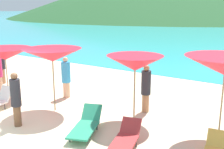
# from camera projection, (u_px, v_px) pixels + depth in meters

# --- Properties ---
(ground_plane) EXTENTS (50.00, 100.00, 0.30)m
(ground_plane) POSITION_uv_depth(u_px,v_px,m) (152.00, 73.00, 16.36)
(ground_plane) COLOR beige
(umbrella_1) EXTENTS (2.28, 2.28, 2.06)m
(umbrella_1) POSITION_uv_depth(u_px,v_px,m) (5.00, 54.00, 10.87)
(umbrella_1) COLOR #9E7F59
(umbrella_1) RESTS_ON ground_plane
(umbrella_2) EXTENTS (2.10, 2.10, 2.25)m
(umbrella_2) POSITION_uv_depth(u_px,v_px,m) (52.00, 55.00, 9.42)
(umbrella_2) COLOR #9E7F59
(umbrella_2) RESTS_ON ground_plane
(umbrella_3) EXTENTS (1.84, 1.84, 2.16)m
(umbrella_3) POSITION_uv_depth(u_px,v_px,m) (135.00, 63.00, 8.55)
(umbrella_3) COLOR #9E7F59
(umbrella_3) RESTS_ON ground_plane
(lounge_chair_0) EXTENTS (0.97, 1.73, 0.61)m
(lounge_chair_0) POSITION_uv_depth(u_px,v_px,m) (125.00, 140.00, 7.04)
(lounge_chair_0) COLOR #A53333
(lounge_chair_0) RESTS_ON ground_plane
(lounge_chair_5) EXTENTS (1.20, 1.81, 0.63)m
(lounge_chair_5) POSITION_uv_depth(u_px,v_px,m) (86.00, 124.00, 8.06)
(lounge_chair_5) COLOR #268C66
(lounge_chair_5) RESTS_ON ground_plane
(beachgoer_0) EXTENTS (0.35, 0.35, 1.87)m
(beachgoer_0) POSITION_uv_depth(u_px,v_px,m) (1.00, 63.00, 13.24)
(beachgoer_0) COLOR #A3704C
(beachgoer_0) RESTS_ON ground_plane
(beachgoer_1) EXTENTS (0.37, 0.37, 1.69)m
(beachgoer_1) POSITION_uv_depth(u_px,v_px,m) (66.00, 76.00, 11.14)
(beachgoer_1) COLOR #DBAA84
(beachgoer_1) RESTS_ON ground_plane
(beachgoer_2) EXTENTS (0.34, 0.34, 1.70)m
(beachgoer_2) POSITION_uv_depth(u_px,v_px,m) (146.00, 88.00, 9.54)
(beachgoer_2) COLOR #A3704C
(beachgoer_2) RESTS_ON ground_plane
(beachgoer_3) EXTENTS (0.31, 0.31, 1.71)m
(beachgoer_3) POSITION_uv_depth(u_px,v_px,m) (16.00, 98.00, 8.37)
(beachgoer_3) COLOR brown
(beachgoer_3) RESTS_ON ground_plane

